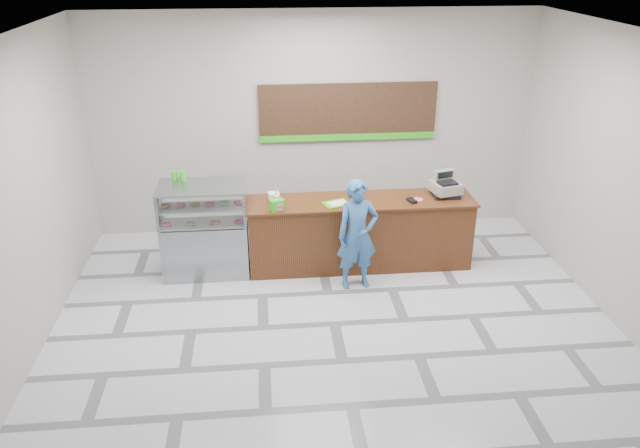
{
  "coord_description": "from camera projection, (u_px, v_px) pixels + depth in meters",
  "views": [
    {
      "loc": [
        -0.83,
        -6.57,
        4.38
      ],
      "look_at": [
        -0.1,
        0.9,
        0.98
      ],
      "focal_mm": 35.0,
      "sensor_mm": 36.0,
      "label": 1
    }
  ],
  "objects": [
    {
      "name": "green_cup_left",
      "position": [
        175.0,
        175.0,
        8.73
      ],
      "size": [
        0.08,
        0.08,
        0.13
      ],
      "primitive_type": "cylinder",
      "color": "green",
      "rests_on": "display_case"
    },
    {
      "name": "promo_box",
      "position": [
        277.0,
        205.0,
        8.48
      ],
      "size": [
        0.21,
        0.18,
        0.16
      ],
      "primitive_type": "cube",
      "rotation": [
        0.0,
        0.0,
        0.37
      ],
      "color": "green",
      "rests_on": "sales_counter"
    },
    {
      "name": "donut_decal",
      "position": [
        417.0,
        199.0,
        8.88
      ],
      "size": [
        0.16,
        0.16,
        0.0
      ],
      "primitive_type": "cylinder",
      "color": "#FC5B9C",
      "rests_on": "sales_counter"
    },
    {
      "name": "sales_counter",
      "position": [
        360.0,
        233.0,
        9.07
      ],
      "size": [
        3.26,
        0.76,
        1.03
      ],
      "color": "#5C2E16",
      "rests_on": "floor"
    },
    {
      "name": "floor",
      "position": [
        335.0,
        324.0,
        7.83
      ],
      "size": [
        7.0,
        7.0,
        0.0
      ],
      "primitive_type": "plane",
      "color": "silver",
      "rests_on": "ground"
    },
    {
      "name": "menu_board",
      "position": [
        348.0,
        113.0,
        9.77
      ],
      "size": [
        2.8,
        0.06,
        0.9
      ],
      "color": "black",
      "rests_on": "back_wall"
    },
    {
      "name": "cash_register",
      "position": [
        445.0,
        187.0,
        8.98
      ],
      "size": [
        0.45,
        0.46,
        0.35
      ],
      "rotation": [
        0.0,
        0.0,
        0.24
      ],
      "color": "black",
      "rests_on": "sales_counter"
    },
    {
      "name": "straw_cup",
      "position": [
        277.0,
        199.0,
        8.73
      ],
      "size": [
        0.08,
        0.08,
        0.12
      ],
      "primitive_type": "cylinder",
      "color": "silver",
      "rests_on": "sales_counter"
    },
    {
      "name": "card_terminal",
      "position": [
        412.0,
        200.0,
        8.79
      ],
      "size": [
        0.13,
        0.19,
        0.04
      ],
      "primitive_type": "cube",
      "rotation": [
        0.0,
        0.0,
        0.29
      ],
      "color": "black",
      "rests_on": "sales_counter"
    },
    {
      "name": "back_wall",
      "position": [
        313.0,
        125.0,
        9.83
      ],
      "size": [
        7.0,
        0.0,
        7.0
      ],
      "primitive_type": "plane",
      "rotation": [
        1.57,
        0.0,
        0.0
      ],
      "color": "#B3ADA5",
      "rests_on": "floor"
    },
    {
      "name": "display_case",
      "position": [
        205.0,
        229.0,
        8.81
      ],
      "size": [
        1.22,
        0.72,
        1.33
      ],
      "color": "gray",
      "rests_on": "floor"
    },
    {
      "name": "napkin_box",
      "position": [
        274.0,
        197.0,
        8.79
      ],
      "size": [
        0.16,
        0.16,
        0.13
      ],
      "primitive_type": "cube",
      "rotation": [
        0.0,
        0.0,
        0.1
      ],
      "color": "white",
      "rests_on": "sales_counter"
    },
    {
      "name": "ceiling",
      "position": [
        338.0,
        36.0,
        6.39
      ],
      "size": [
        7.0,
        7.0,
        0.0
      ],
      "primitive_type": "plane",
      "rotation": [
        3.14,
        0.0,
        0.0
      ],
      "color": "silver",
      "rests_on": "back_wall"
    },
    {
      "name": "customer",
      "position": [
        357.0,
        235.0,
        8.4
      ],
      "size": [
        0.61,
        0.44,
        1.55
      ],
      "primitive_type": "imported",
      "rotation": [
        0.0,
        0.0,
        0.13
      ],
      "color": "#3267A0",
      "rests_on": "floor"
    },
    {
      "name": "serving_tray",
      "position": [
        337.0,
        204.0,
        8.71
      ],
      "size": [
        0.42,
        0.36,
        0.02
      ],
      "rotation": [
        0.0,
        0.0,
        0.37
      ],
      "color": "#59D011",
      "rests_on": "sales_counter"
    },
    {
      "name": "green_cup_right",
      "position": [
        183.0,
        176.0,
        8.7
      ],
      "size": [
        0.09,
        0.09,
        0.14
      ],
      "primitive_type": "cylinder",
      "color": "green",
      "rests_on": "display_case"
    }
  ]
}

